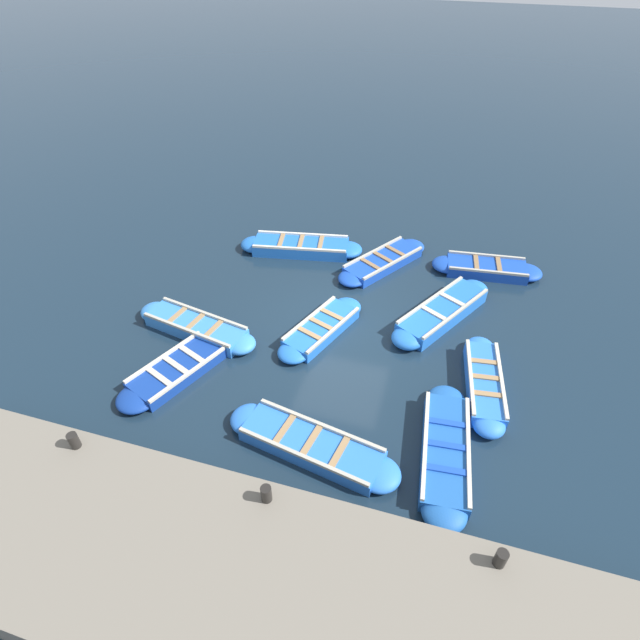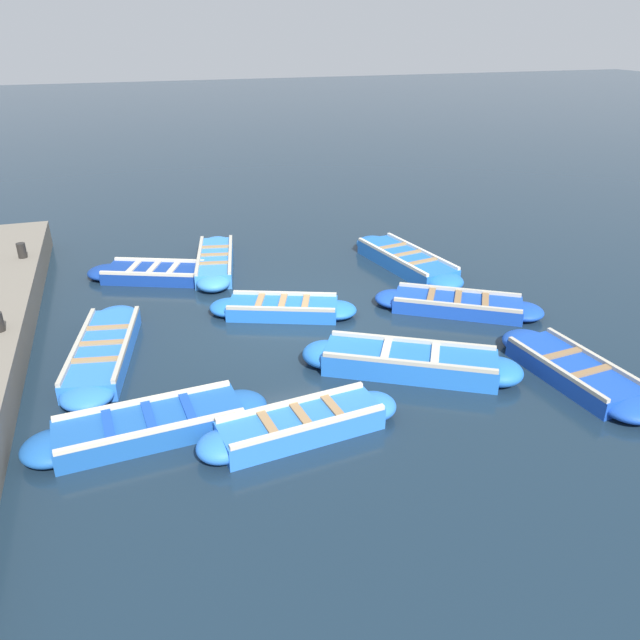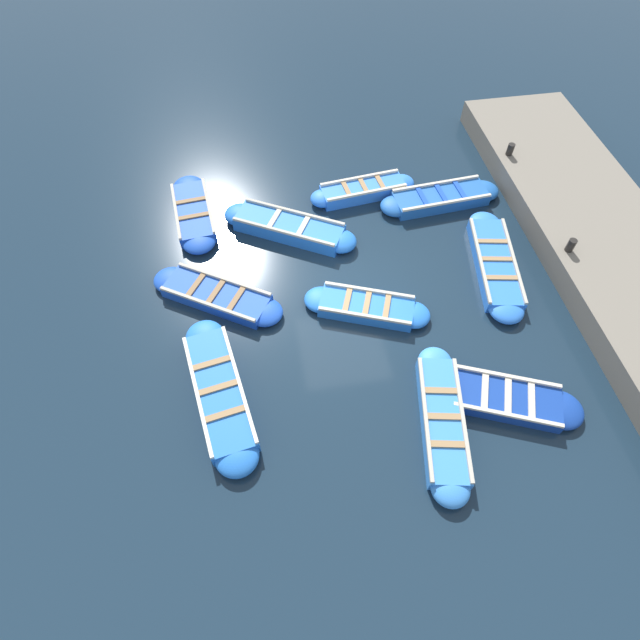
# 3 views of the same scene
# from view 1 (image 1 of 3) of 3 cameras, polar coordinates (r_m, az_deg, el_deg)

# --- Properties ---
(ground_plane) EXTENTS (120.00, 120.00, 0.00)m
(ground_plane) POSITION_cam_1_polar(r_m,az_deg,el_deg) (13.67, 2.85, -0.80)
(ground_plane) COLOR #162838
(boat_near_quay) EXTENTS (3.41, 2.13, 0.35)m
(boat_near_quay) POSITION_cam_1_polar(r_m,az_deg,el_deg) (12.76, -16.01, -5.48)
(boat_near_quay) COLOR navy
(boat_near_quay) RESTS_ON ground
(boat_centre) EXTENTS (3.24, 1.91, 0.36)m
(boat_centre) POSITION_cam_1_polar(r_m,az_deg,el_deg) (13.38, 0.16, -0.97)
(boat_centre) COLOR blue
(boat_centre) RESTS_ON ground
(boat_outer_right) EXTENTS (1.47, 3.75, 0.42)m
(boat_outer_right) POSITION_cam_1_polar(r_m,az_deg,el_deg) (13.78, -13.97, -0.77)
(boat_outer_right) COLOR #3884E0
(boat_outer_right) RESTS_ON ground
(boat_far_corner) EXTENTS (1.57, 4.04, 0.39)m
(boat_far_corner) POSITION_cam_1_polar(r_m,az_deg,el_deg) (10.82, -0.98, -14.12)
(boat_far_corner) COLOR blue
(boat_far_corner) RESTS_ON ground
(boat_drifting) EXTENTS (3.84, 2.68, 0.47)m
(boat_drifting) POSITION_cam_1_polar(r_m,az_deg,el_deg) (14.23, 13.80, 0.86)
(boat_drifting) COLOR blue
(boat_drifting) RESTS_ON ground
(boat_alongside) EXTENTS (3.52, 2.65, 0.36)m
(boat_alongside) POSITION_cam_1_polar(r_m,az_deg,el_deg) (16.08, 7.20, 6.64)
(boat_alongside) COLOR #1947B7
(boat_alongside) RESTS_ON ground
(boat_bow_out) EXTENTS (3.73, 1.17, 0.41)m
(boat_bow_out) POSITION_cam_1_polar(r_m,az_deg,el_deg) (11.04, 14.12, -14.27)
(boat_bow_out) COLOR #1E59AD
(boat_bow_out) RESTS_ON ground
(boat_end_of_row) EXTENTS (1.62, 4.14, 0.43)m
(boat_end_of_row) POSITION_cam_1_polar(r_m,az_deg,el_deg) (16.64, -2.18, 8.35)
(boat_end_of_row) COLOR blue
(boat_end_of_row) RESTS_ON ground
(boat_stern_in) EXTENTS (3.30, 1.10, 0.43)m
(boat_stern_in) POSITION_cam_1_polar(r_m,az_deg,el_deg) (12.53, 18.23, -6.84)
(boat_stern_in) COLOR blue
(boat_stern_in) RESTS_ON ground
(boat_inner_gap) EXTENTS (1.27, 3.43, 0.39)m
(boat_inner_gap) POSITION_cam_1_polar(r_m,az_deg,el_deg) (16.46, 18.48, 5.63)
(boat_inner_gap) COLOR #1947B7
(boat_inner_gap) RESTS_ON ground
(quay_wall) EXTENTS (3.44, 14.05, 0.70)m
(quay_wall) POSITION_cam_1_polar(r_m,az_deg,el_deg) (9.36, -9.32, -27.59)
(quay_wall) COLOR slate
(quay_wall) RESTS_ON ground
(bollard_north) EXTENTS (0.20, 0.20, 0.35)m
(bollard_north) POSITION_cam_1_polar(r_m,az_deg,el_deg) (9.31, 19.95, -24.24)
(bollard_north) COLOR black
(bollard_north) RESTS_ON quay_wall
(bollard_mid_north) EXTENTS (0.20, 0.20, 0.35)m
(bollard_mid_north) POSITION_cam_1_polar(r_m,az_deg,el_deg) (9.43, -6.16, -19.13)
(bollard_mid_north) COLOR black
(bollard_mid_north) RESTS_ON quay_wall
(bollard_mid_south) EXTENTS (0.20, 0.20, 0.35)m
(bollard_mid_south) POSITION_cam_1_polar(r_m,az_deg,el_deg) (11.10, -26.31, -12.25)
(bollard_mid_south) COLOR black
(bollard_mid_south) RESTS_ON quay_wall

